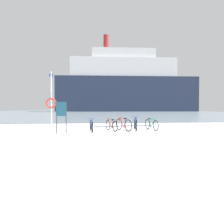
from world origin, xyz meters
name	(u,v)px	position (x,y,z in m)	size (l,w,h in m)	color
ground	(101,112)	(0.00, 53.90, -0.04)	(80.00, 132.00, 0.08)	white
bike_rack	(124,126)	(0.12, 4.21, 0.27)	(3.60, 0.68, 0.31)	#4C5156
bicycle_0	(91,126)	(-1.83, 3.97, 0.34)	(0.46, 1.67, 0.75)	black
bicycle_1	(111,125)	(-0.65, 4.19, 0.34)	(0.67, 1.56, 0.75)	black
bicycle_2	(123,124)	(0.09, 4.23, 0.37)	(0.78, 1.57, 0.82)	black
bicycle_3	(135,124)	(0.86, 4.39, 0.37)	(0.46, 1.76, 0.83)	black
bicycle_4	(151,124)	(1.87, 4.41, 0.35)	(0.50, 1.71, 0.76)	black
info_sign	(61,112)	(-3.40, 3.25, 1.16)	(0.55, 0.05, 1.74)	#33383D
rescue_post	(51,101)	(-4.45, 5.55, 1.80)	(0.67, 0.10, 3.73)	silver
ferry_ship	(125,86)	(9.69, 65.53, 9.67)	(51.96, 12.49, 28.83)	#232D47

